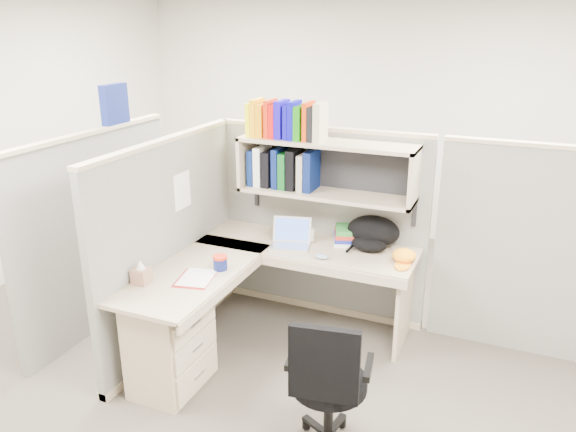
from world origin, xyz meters
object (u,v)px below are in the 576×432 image
at_px(desk, 210,317).
at_px(task_chair, 328,405).
at_px(backpack, 371,233).
at_px(snack_canister, 220,262).
at_px(laptop, 290,234).

bearing_deg(desk, task_chair, -23.31).
xyz_separation_m(desk, task_chair, (1.05, -0.45, -0.11)).
distance_m(backpack, snack_canister, 1.21).
height_order(desk, task_chair, task_chair).
relative_size(laptop, task_chair, 0.33).
xyz_separation_m(laptop, backpack, (0.60, 0.22, 0.01)).
xyz_separation_m(laptop, snack_canister, (-0.30, -0.59, -0.06)).
bearing_deg(backpack, laptop, -140.63).
relative_size(desk, snack_canister, 16.43).
xyz_separation_m(desk, snack_canister, (-0.00, 0.18, 0.35)).
xyz_separation_m(desk, backpack, (0.89, 1.00, 0.41)).
distance_m(laptop, backpack, 0.64).
bearing_deg(snack_canister, desk, -88.80).
bearing_deg(task_chair, laptop, 121.55).
bearing_deg(backpack, snack_canister, -118.59).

